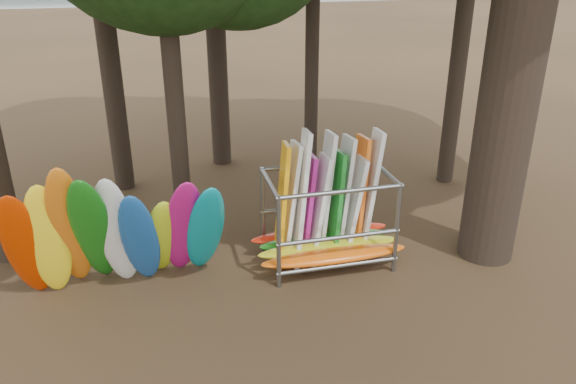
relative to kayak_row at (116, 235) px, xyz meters
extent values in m
plane|color=#47331E|center=(3.16, -0.60, -1.28)|extent=(120.00, 120.00, 0.00)
plane|color=gray|center=(3.16, 59.40, -1.28)|extent=(160.00, 160.00, 0.00)
cylinder|color=black|center=(-0.04, 5.49, 3.70)|extent=(0.53, 0.53, 9.97)
cylinder|color=black|center=(1.38, 2.27, 3.01)|extent=(0.40, 0.40, 8.58)
ellipsoid|color=#B62800|center=(-1.59, 0.06, -0.06)|extent=(0.81, 1.15, 2.52)
ellipsoid|color=yellow|center=(-1.19, 0.06, 0.00)|extent=(0.89, 1.13, 2.64)
ellipsoid|color=#D36412|center=(-0.78, 0.07, 0.19)|extent=(0.86, 1.73, 3.08)
ellipsoid|color=#146614|center=(-0.38, 0.03, 0.09)|extent=(0.83, 1.87, 2.90)
ellipsoid|color=silver|center=(0.03, 0.02, 0.03)|extent=(0.83, 1.32, 2.72)
ellipsoid|color=#15478F|center=(0.43, -0.14, -0.09)|extent=(0.83, 1.59, 2.52)
ellipsoid|color=#B0C719|center=(0.84, 0.07, -0.21)|extent=(0.84, 1.72, 2.31)
ellipsoid|color=#AD1068|center=(1.24, -0.08, 0.01)|extent=(0.93, 1.88, 2.71)
ellipsoid|color=#05828F|center=(1.64, -0.11, -0.06)|extent=(0.92, 1.90, 2.60)
ellipsoid|color=#E95B0C|center=(4.22, -0.32, -0.86)|extent=(3.11, 0.55, 0.24)
ellipsoid|color=gold|center=(4.22, 0.06, -0.86)|extent=(3.08, 0.55, 0.24)
ellipsoid|color=#1C6C18|center=(4.22, 0.39, -0.86)|extent=(2.88, 0.55, 0.24)
ellipsoid|color=red|center=(4.22, 0.71, -0.86)|extent=(3.13, 0.55, 0.24)
cube|color=orange|center=(3.27, 0.37, 0.04)|extent=(0.39, 0.77, 2.67)
cube|color=white|center=(3.46, 0.51, 0.02)|extent=(0.51, 0.80, 2.62)
cube|color=silver|center=(3.65, 0.29, 0.17)|extent=(0.43, 0.79, 2.92)
cube|color=#A51B7B|center=(3.84, 0.47, -0.13)|extent=(0.37, 0.75, 2.34)
cube|color=silver|center=(4.03, 0.34, -0.11)|extent=(0.51, 0.77, 2.36)
cube|color=silver|center=(4.22, 0.51, 0.10)|extent=(0.41, 0.79, 2.78)
cube|color=#1B7B25|center=(4.42, 0.32, -0.09)|extent=(0.31, 0.77, 2.42)
cube|color=silver|center=(4.61, 0.48, 0.04)|extent=(0.46, 0.81, 2.67)
cube|color=silver|center=(4.80, 0.29, -0.15)|extent=(0.54, 0.74, 2.27)
cube|color=orange|center=(4.99, 0.51, 0.02)|extent=(0.34, 0.79, 2.64)
cube|color=silver|center=(5.18, 0.37, 0.11)|extent=(0.52, 0.77, 2.79)
camera|label=1|loc=(0.86, -9.76, 4.94)|focal=35.00mm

